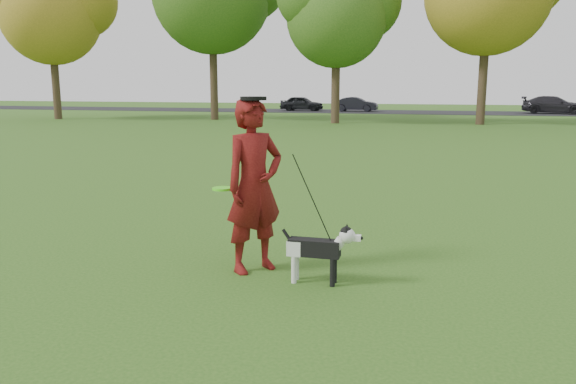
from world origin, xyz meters
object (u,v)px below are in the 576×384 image
(dog, at_px, (320,247))
(car_mid, at_px, (356,104))
(car_right, at_px, (554,105))
(car_left, at_px, (302,103))
(man, at_px, (254,186))

(dog, distance_m, car_mid, 41.07)
(car_right, bearing_deg, car_left, 101.03)
(car_left, relative_size, car_right, 0.79)
(car_left, bearing_deg, man, -164.29)
(man, height_order, car_mid, man)
(man, height_order, car_right, man)
(car_mid, xyz_separation_m, car_right, (15.01, 0.00, 0.08))
(car_left, height_order, car_right, car_right)
(man, distance_m, car_left, 41.45)
(man, bearing_deg, car_left, 52.36)
(dog, bearing_deg, car_left, 103.42)
(car_right, bearing_deg, man, 176.22)
(man, xyz_separation_m, car_left, (-8.88, 40.48, -0.38))
(car_left, xyz_separation_m, car_mid, (4.58, 0.00, -0.03))
(man, distance_m, car_right, 41.87)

